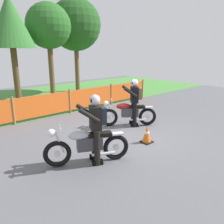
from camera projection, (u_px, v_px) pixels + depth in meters
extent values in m
cube|color=#5B5B60|center=(124.00, 133.00, 7.58)|extent=(24.00, 24.00, 0.02)
cube|color=#4C8C3D|center=(33.00, 99.00, 12.74)|extent=(24.00, 7.73, 0.01)
cylinder|color=olive|center=(13.00, 111.00, 8.29)|extent=(0.08, 0.08, 1.05)
cylinder|color=olive|center=(70.00, 101.00, 9.83)|extent=(0.08, 0.08, 1.05)
cylinder|color=olive|center=(111.00, 94.00, 11.37)|extent=(0.08, 0.08, 1.05)
cylinder|color=olive|center=(143.00, 89.00, 12.91)|extent=(0.08, 0.08, 1.05)
cube|color=orange|center=(44.00, 105.00, 9.05)|extent=(2.31, 0.02, 0.85)
cube|color=orange|center=(92.00, 97.00, 10.59)|extent=(2.31, 0.02, 0.85)
cube|color=orange|center=(128.00, 91.00, 12.13)|extent=(2.31, 0.02, 0.85)
cylinder|color=brown|center=(16.00, 78.00, 10.92)|extent=(0.28, 0.28, 2.74)
cone|color=#33702D|center=(10.00, 21.00, 10.24)|extent=(2.12, 2.12, 2.36)
cylinder|color=brown|center=(52.00, 71.00, 12.66)|extent=(0.28, 0.28, 3.05)
sphere|color=#286023|center=(48.00, 26.00, 12.03)|extent=(2.38, 2.38, 2.38)
cylinder|color=brown|center=(77.00, 68.00, 14.80)|extent=(0.28, 0.28, 3.04)
sphere|color=#23511E|center=(75.00, 25.00, 14.10)|extent=(3.17, 3.17, 3.17)
torus|color=black|center=(109.00, 117.00, 8.19)|extent=(0.57, 0.48, 0.64)
cylinder|color=silver|center=(109.00, 117.00, 8.19)|extent=(0.15, 0.13, 0.14)
torus|color=black|center=(147.00, 117.00, 8.29)|extent=(0.57, 0.48, 0.64)
cylinder|color=silver|center=(147.00, 117.00, 8.29)|extent=(0.15, 0.13, 0.14)
cube|color=#38383D|center=(130.00, 112.00, 8.19)|extent=(0.62, 0.56, 0.32)
ellipsoid|color=maroon|center=(123.00, 106.00, 8.12)|extent=(0.56, 0.51, 0.22)
cube|color=black|center=(137.00, 107.00, 8.16)|extent=(0.58, 0.52, 0.10)
cube|color=silver|center=(148.00, 107.00, 8.19)|extent=(0.38, 0.35, 0.04)
cylinder|color=silver|center=(111.00, 110.00, 8.12)|extent=(0.22, 0.19, 0.57)
sphere|color=white|center=(106.00, 103.00, 8.05)|extent=(0.25, 0.25, 0.18)
cylinder|color=silver|center=(112.00, 100.00, 8.03)|extent=(0.40, 0.50, 0.03)
cylinder|color=silver|center=(139.00, 120.00, 8.14)|extent=(0.48, 0.39, 0.07)
torus|color=black|center=(57.00, 154.00, 5.32)|extent=(0.64, 0.39, 0.65)
cylinder|color=silver|center=(57.00, 154.00, 5.32)|extent=(0.16, 0.12, 0.14)
torus|color=black|center=(116.00, 147.00, 5.69)|extent=(0.64, 0.39, 0.65)
cylinder|color=silver|center=(116.00, 147.00, 5.69)|extent=(0.16, 0.12, 0.14)
cube|color=#38383D|center=(90.00, 143.00, 5.47)|extent=(0.66, 0.49, 0.33)
ellipsoid|color=#B7B7C1|center=(79.00, 135.00, 5.35)|extent=(0.58, 0.46, 0.22)
cube|color=black|center=(100.00, 135.00, 5.48)|extent=(0.61, 0.46, 0.10)
cube|color=silver|center=(116.00, 134.00, 5.59)|extent=(0.40, 0.31, 0.04)
cylinder|color=silver|center=(59.00, 142.00, 5.26)|extent=(0.24, 0.16, 0.58)
sphere|color=white|center=(51.00, 133.00, 5.15)|extent=(0.25, 0.25, 0.18)
cylinder|color=silver|center=(60.00, 127.00, 5.18)|extent=(0.30, 0.56, 0.03)
cylinder|color=silver|center=(103.00, 154.00, 5.48)|extent=(0.53, 0.31, 0.07)
cylinder|color=black|center=(135.00, 115.00, 8.07)|extent=(0.21, 0.21, 0.86)
cube|color=black|center=(134.00, 125.00, 8.17)|extent=(0.27, 0.25, 0.12)
cylinder|color=black|center=(133.00, 113.00, 8.38)|extent=(0.21, 0.21, 0.86)
cube|color=black|center=(133.00, 122.00, 8.48)|extent=(0.27, 0.25, 0.12)
cube|color=black|center=(134.00, 95.00, 8.03)|extent=(0.41, 0.43, 0.56)
cylinder|color=black|center=(130.00, 92.00, 7.78)|extent=(0.44, 0.38, 0.38)
cylinder|color=black|center=(129.00, 90.00, 8.20)|extent=(0.44, 0.38, 0.38)
sphere|color=silver|center=(135.00, 83.00, 7.92)|extent=(0.35, 0.35, 0.25)
cube|color=black|center=(132.00, 83.00, 7.91)|extent=(0.13, 0.16, 0.08)
cube|color=brown|center=(139.00, 93.00, 8.04)|extent=(0.30, 0.32, 0.40)
cylinder|color=black|center=(97.00, 148.00, 5.38)|extent=(0.20, 0.20, 0.86)
cube|color=black|center=(97.00, 162.00, 5.48)|extent=(0.28, 0.21, 0.12)
cylinder|color=black|center=(95.00, 143.00, 5.68)|extent=(0.20, 0.20, 0.86)
cube|color=black|center=(95.00, 157.00, 5.78)|extent=(0.28, 0.21, 0.12)
cube|color=black|center=(95.00, 118.00, 5.34)|extent=(0.38, 0.43, 0.56)
cylinder|color=black|center=(89.00, 116.00, 5.06)|extent=(0.48, 0.30, 0.38)
cylinder|color=black|center=(86.00, 111.00, 5.47)|extent=(0.48, 0.30, 0.38)
sphere|color=silver|center=(95.00, 100.00, 5.23)|extent=(0.34, 0.34, 0.25)
cube|color=black|center=(91.00, 100.00, 5.20)|extent=(0.11, 0.17, 0.08)
cube|color=#1E232D|center=(102.00, 115.00, 5.38)|extent=(0.27, 0.32, 0.40)
cube|color=black|center=(147.00, 142.00, 6.81)|extent=(0.32, 0.32, 0.03)
cone|color=orange|center=(147.00, 133.00, 6.74)|extent=(0.26, 0.26, 0.50)
cylinder|color=white|center=(147.00, 133.00, 6.74)|extent=(0.15, 0.15, 0.06)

